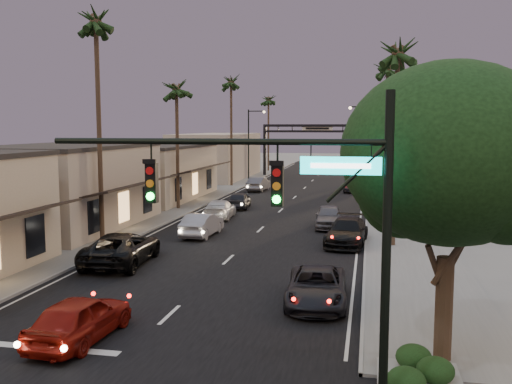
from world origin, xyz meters
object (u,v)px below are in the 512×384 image
at_px(curbside_near, 317,287).
at_px(arch, 317,137).
at_px(palm_ra, 398,46).
at_px(curbside_black, 347,232).
at_px(oncoming_red, 80,318).
at_px(palm_lc, 176,84).
at_px(oncoming_pickup, 122,248).
at_px(streetlight_right, 367,144).
at_px(palm_rc, 382,98).
at_px(palm_far, 268,97).
at_px(oncoming_silver, 202,225).
at_px(palm_ld, 231,79).
at_px(corner_tree, 453,161).
at_px(traffic_signal, 306,206).
at_px(palm_rb, 388,66).
at_px(palm_lb, 95,15).
at_px(streetlight_left, 251,140).

bearing_deg(curbside_near, arch, 92.16).
xyz_separation_m(palm_ra, curbside_black, (-2.65, 0.11, -10.66)).
relative_size(oncoming_red, curbside_near, 0.90).
distance_m(palm_lc, oncoming_pickup, 21.56).
relative_size(palm_lc, oncoming_red, 2.72).
height_order(streetlight_right, palm_rc, palm_rc).
height_order(palm_ra, palm_rc, palm_ra).
distance_m(palm_rc, curbside_near, 52.62).
xyz_separation_m(curbside_near, curbside_black, (0.71, 11.71, 0.09)).
relative_size(palm_ra, oncoming_red, 2.94).
bearing_deg(palm_far, oncoming_silver, -84.53).
bearing_deg(curbside_near, oncoming_red, -146.14).
distance_m(arch, palm_ld, 18.61).
distance_m(corner_tree, palm_ra, 17.45).
bearing_deg(curbside_black, traffic_signal, -86.08).
bearing_deg(streetlight_right, palm_ld, 147.21).
bearing_deg(traffic_signal, oncoming_silver, 112.99).
height_order(palm_ra, palm_far, same).
bearing_deg(palm_lc, streetlight_right, 30.11).
xyz_separation_m(oncoming_pickup, oncoming_silver, (1.84, 7.98, -0.08)).
xyz_separation_m(traffic_signal, palm_rb, (2.91, 40.00, 7.33)).
relative_size(corner_tree, palm_ra, 0.67).
distance_m(oncoming_silver, curbside_near, 15.20).
bearing_deg(streetlight_right, palm_ra, -85.43).
height_order(palm_lb, curbside_near, palm_lb).
height_order(streetlight_left, palm_ra, palm_ra).
bearing_deg(palm_ld, oncoming_silver, -79.85).
bearing_deg(palm_ra, palm_lc, 145.10).
height_order(streetlight_right, palm_ra, palm_ra).
bearing_deg(palm_lb, palm_lc, 90.00).
bearing_deg(arch, palm_lb, -100.16).
xyz_separation_m(palm_ld, oncoming_red, (6.63, -48.00, -11.65)).
bearing_deg(oncoming_silver, oncoming_red, 96.48).
xyz_separation_m(palm_lb, oncoming_red, (6.63, -15.00, -12.62)).
height_order(traffic_signal, curbside_black, traffic_signal).
bearing_deg(palm_lb, streetlight_left, 87.33).
bearing_deg(palm_ra, curbside_black, 177.55).
xyz_separation_m(palm_ld, palm_rc, (17.20, 9.00, -1.95)).
bearing_deg(palm_far, oncoming_pickup, -86.97).
height_order(arch, oncoming_red, arch).
bearing_deg(oncoming_pickup, oncoming_silver, -107.30).
bearing_deg(arch, palm_ra, -79.41).
height_order(oncoming_red, curbside_near, oncoming_red).
height_order(palm_far, curbside_near, palm_far).
bearing_deg(oncoming_pickup, palm_rc, -110.57).
xyz_separation_m(traffic_signal, oncoming_silver, (-8.92, 21.03, -4.34)).
bearing_deg(palm_rb, oncoming_pickup, -116.89).
relative_size(streetlight_left, oncoming_silver, 1.99).
xyz_separation_m(traffic_signal, corner_tree, (3.79, 3.45, 0.90)).
height_order(palm_lb, oncoming_silver, palm_lb).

